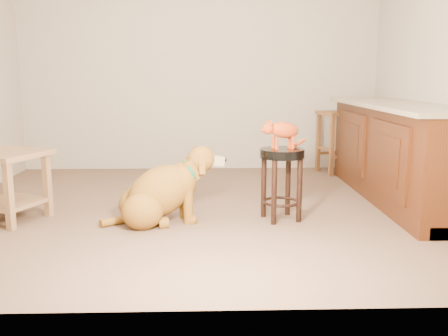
{
  "coord_description": "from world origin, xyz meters",
  "views": [
    {
      "loc": [
        0.11,
        -4.41,
        1.21
      ],
      "look_at": [
        0.23,
        -0.38,
        0.45
      ],
      "focal_mm": 40.0,
      "sensor_mm": 36.0,
      "label": 1
    }
  ],
  "objects_px": {
    "side_table": "(8,175)",
    "tabby_kitten": "(281,131)",
    "padded_stool": "(282,170)",
    "golden_retriever": "(161,193)",
    "wood_stool": "(337,141)"
  },
  "relations": [
    {
      "from": "side_table",
      "to": "tabby_kitten",
      "type": "xyz_separation_m",
      "value": [
        2.27,
        -0.06,
        0.37
      ]
    },
    {
      "from": "padded_stool",
      "to": "tabby_kitten",
      "type": "relative_size",
      "value": 1.49
    },
    {
      "from": "golden_retriever",
      "to": "wood_stool",
      "type": "bearing_deg",
      "value": 31.84
    },
    {
      "from": "wood_stool",
      "to": "side_table",
      "type": "distance_m",
      "value": 3.79
    },
    {
      "from": "golden_retriever",
      "to": "tabby_kitten",
      "type": "relative_size",
      "value": 2.56
    },
    {
      "from": "wood_stool",
      "to": "golden_retriever",
      "type": "distance_m",
      "value": 2.86
    },
    {
      "from": "tabby_kitten",
      "to": "padded_stool",
      "type": "bearing_deg",
      "value": -5.72
    },
    {
      "from": "wood_stool",
      "to": "side_table",
      "type": "bearing_deg",
      "value": -149.05
    },
    {
      "from": "wood_stool",
      "to": "golden_retriever",
      "type": "height_order",
      "value": "wood_stool"
    },
    {
      "from": "golden_retriever",
      "to": "tabby_kitten",
      "type": "height_order",
      "value": "tabby_kitten"
    },
    {
      "from": "padded_stool",
      "to": "golden_retriever",
      "type": "relative_size",
      "value": 0.58
    },
    {
      "from": "side_table",
      "to": "golden_retriever",
      "type": "xyz_separation_m",
      "value": [
        1.28,
        -0.12,
        -0.13
      ]
    },
    {
      "from": "side_table",
      "to": "wood_stool",
      "type": "bearing_deg",
      "value": 30.95
    },
    {
      "from": "side_table",
      "to": "golden_retriever",
      "type": "distance_m",
      "value": 1.29
    },
    {
      "from": "wood_stool",
      "to": "golden_retriever",
      "type": "relative_size",
      "value": 0.74
    }
  ]
}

